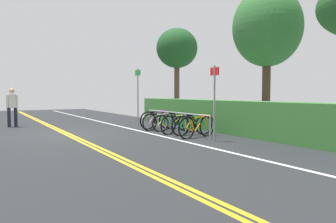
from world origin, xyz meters
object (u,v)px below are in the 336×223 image
Objects in this scene: bicycle_1 at (161,121)px; sign_post_far at (214,96)px; bike_rack at (175,117)px; tree_near_left at (177,49)px; bicycle_4 at (192,125)px; bicycle_2 at (173,123)px; sign_post_near at (138,92)px; pedestrian at (12,105)px; bicycle_5 at (197,127)px; bicycle_3 at (179,124)px; bicycle_0 at (157,120)px; tree_mid at (267,28)px.

bicycle_1 is 3.72m from sign_post_far.
bike_rack is 1.07m from bicycle_1.
bicycle_4 is at bearing -26.00° from tree_near_left.
bicycle_2 is 0.65× the size of sign_post_near.
pedestrian reaches higher than bicycle_1.
bicycle_4 is 0.98× the size of bicycle_5.
bicycle_2 is 0.97× the size of bicycle_3.
bicycle_4 is (2.52, 0.06, -0.02)m from bicycle_0.
bicycle_4 is 4.68m from tree_mid.
sign_post_near is (-1.83, -0.15, 1.18)m from bicycle_1.
bicycle_4 reaches higher than bicycle_1.
bike_rack is 2.55× the size of pedestrian.
tree_mid is at bearing 90.19° from bicycle_5.
bike_rack is 2.53× the size of bicycle_3.
sign_post_near is (-2.88, -0.22, 0.95)m from bike_rack.
bike_rack is 2.61× the size of bicycle_2.
bicycle_0 is 1.01× the size of pedestrian.
bicycle_3 is 1.23m from bicycle_5.
bicycle_0 is 1.76m from sign_post_near.
sign_post_far is (7.75, 4.99, 0.41)m from pedestrian.
pedestrian is at bearing -129.47° from tree_mid.
bicycle_2 is 0.34× the size of tree_near_left.
sign_post_far reaches higher than bike_rack.
bicycle_1 is 2.18m from sign_post_near.
pedestrian is at bearing -129.50° from bicycle_1.
bicycle_0 reaches higher than bicycle_4.
pedestrian is 11.05m from tree_mid.
bicycle_5 is at bearing 36.58° from pedestrian.
bike_rack is at bearing 170.59° from bicycle_3.
bicycle_3 is at bearing -164.47° from bicycle_4.
pedestrian is (-5.55, -5.08, 0.63)m from bicycle_3.
sign_post_far is (1.57, -0.26, 1.04)m from bicycle_4.
sign_post_far is at bearing -9.43° from bicycle_4.
bike_rack is at bearing 44.48° from pedestrian.
tree_mid is (2.59, 3.15, 3.57)m from bicycle_1.
pedestrian is at bearing -135.52° from bike_rack.
tree_mid reaches higher than sign_post_near.
bicycle_0 is 0.74× the size of sign_post_far.
tree_mid is (4.42, 3.31, 2.39)m from sign_post_near.
bike_rack is 0.46m from bicycle_2.
tree_near_left is (1.10, 7.73, 2.78)m from pedestrian.
bicycle_2 is at bearing 173.65° from bicycle_5.
bike_rack is 1.58m from bicycle_0.
sign_post_far is at bearing -2.56° from bicycle_5.
bicycle_4 is at bearing 40.38° from pedestrian.
tree_mid is (-0.98, 3.23, 2.53)m from sign_post_far.
bicycle_1 is at bearing 178.72° from sign_post_far.
bicycle_3 is (1.89, -0.11, -0.03)m from bicycle_0.
bicycle_1 is 0.37× the size of tree_near_left.
sign_post_near is (-3.20, -0.16, 1.18)m from bicycle_3.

